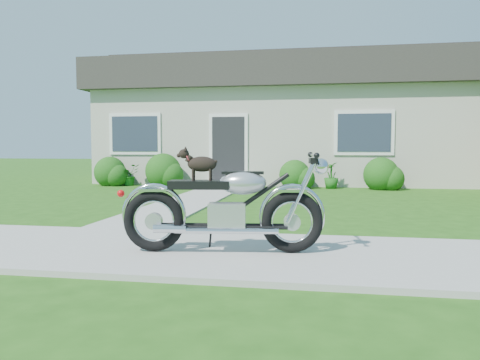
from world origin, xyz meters
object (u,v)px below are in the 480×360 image
object	(u,v)px
house	(285,120)
motorcycle_with_dog	(227,206)
potted_plant_left	(129,175)
potted_plant_right	(331,175)

from	to	relation	value
house	motorcycle_with_dog	distance (m)	12.20
motorcycle_with_dog	potted_plant_left	bearing A→B (deg)	111.84
potted_plant_left	motorcycle_with_dog	bearing A→B (deg)	-60.78
house	potted_plant_left	xyz separation A→B (m)	(-4.53, -3.44, -1.83)
potted_plant_right	motorcycle_with_dog	world-z (taller)	motorcycle_with_dog
house	potted_plant_right	bearing A→B (deg)	-65.37
potted_plant_right	potted_plant_left	bearing A→B (deg)	180.00
potted_plant_left	motorcycle_with_dog	distance (m)	9.91
motorcycle_with_dog	house	bearing A→B (deg)	84.07
house	motorcycle_with_dog	bearing A→B (deg)	-88.55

